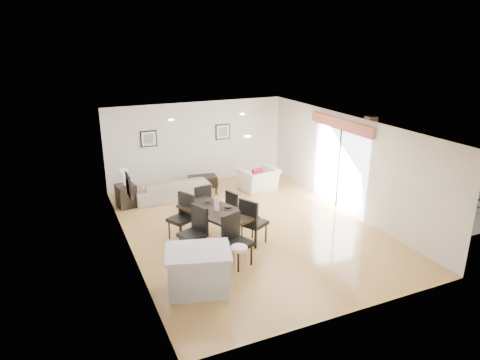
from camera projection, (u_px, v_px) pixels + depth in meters
name	position (u px, v px, depth m)	size (l,w,h in m)	color
ground	(248.00, 227.00, 11.08)	(8.00, 8.00, 0.00)	tan
wall_back	(197.00, 143.00, 14.10)	(6.00, 0.04, 2.70)	silver
wall_front	(349.00, 247.00, 7.19)	(6.00, 0.04, 2.70)	silver
wall_left	(126.00, 196.00, 9.49)	(0.04, 8.00, 2.70)	silver
wall_right	(347.00, 164.00, 11.80)	(0.04, 8.00, 2.70)	silver
ceiling	(249.00, 125.00, 10.21)	(6.00, 8.00, 0.02)	white
sofa	(172.00, 189.00, 12.90)	(2.23, 0.87, 0.65)	gray
armchair	(259.00, 179.00, 13.63)	(1.11, 0.97, 0.72)	beige
courtyard_plant_a	(422.00, 188.00, 12.86)	(0.66, 0.57, 0.73)	#3C632A
courtyard_plant_b	(386.00, 172.00, 14.52)	(0.34, 0.34, 0.60)	#3C632A
dining_table	(217.00, 213.00, 10.15)	(1.59, 2.12, 0.79)	black
dining_chair_wnear	(196.00, 228.00, 9.53)	(0.67, 0.67, 1.15)	black
dining_chair_wfar	(183.00, 214.00, 10.36)	(0.68, 0.68, 1.12)	black
dining_chair_enear	(252.00, 219.00, 9.97)	(0.70, 0.70, 1.16)	black
dining_chair_efar	(235.00, 208.00, 10.85)	(0.56, 0.56, 1.02)	black
dining_chair_head	(235.00, 237.00, 9.14)	(0.67, 0.67, 1.15)	black
dining_chair_foot	(201.00, 201.00, 11.21)	(0.55, 0.55, 1.06)	black
vase	(216.00, 199.00, 10.03)	(0.92, 1.41, 0.72)	white
coffee_table	(203.00, 181.00, 14.00)	(0.89, 0.53, 0.36)	black
side_table	(126.00, 196.00, 12.31)	(0.50, 0.50, 0.67)	black
table_lamp	(124.00, 175.00, 12.11)	(0.24, 0.24, 0.46)	white
cushion	(257.00, 174.00, 13.42)	(0.35, 0.11, 0.35)	maroon
kitchen_island	(199.00, 270.00, 8.24)	(1.45, 1.26, 0.86)	silver
bar_stool	(239.00, 252.00, 8.50)	(0.34, 0.34, 0.75)	silver
framed_print_back_left	(149.00, 139.00, 13.36)	(0.52, 0.04, 0.52)	black
framed_print_back_right	(223.00, 132.00, 14.33)	(0.52, 0.04, 0.52)	black
framed_print_left_wall	(128.00, 185.00, 9.23)	(0.04, 0.52, 0.52)	black
sliding_door	(340.00, 151.00, 11.94)	(0.12, 2.70, 2.57)	white
courtyard	(409.00, 158.00, 13.90)	(6.00, 6.00, 2.00)	gray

